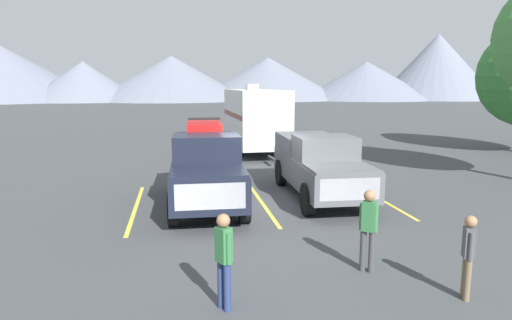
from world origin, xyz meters
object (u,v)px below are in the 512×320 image
object	(u,v)px
person_b	(368,225)
person_c	(468,252)
person_a	(224,255)
camper_trailer_a	(255,117)
pickup_truck_a	(206,165)
pickup_truck_b	(318,163)

from	to	relation	value
person_b	person_c	bearing A→B (deg)	-48.58
person_a	person_c	distance (m)	4.25
camper_trailer_a	person_c	bearing A→B (deg)	-87.29
pickup_truck_a	pickup_truck_b	size ratio (longest dim) A/B	0.98
person_c	camper_trailer_a	bearing A→B (deg)	92.71
person_b	pickup_truck_a	bearing A→B (deg)	116.43
pickup_truck_b	person_b	xyz separation A→B (m)	(-0.91, -6.09, -0.16)
person_a	pickup_truck_a	bearing A→B (deg)	88.88
person_b	person_c	size ratio (longest dim) A/B	1.11
pickup_truck_a	person_b	bearing A→B (deg)	-63.57
pickup_truck_b	person_a	size ratio (longest dim) A/B	3.51
pickup_truck_a	pickup_truck_b	distance (m)	3.79
pickup_truck_a	person_a	bearing A→B (deg)	-91.12
camper_trailer_a	person_a	distance (m)	17.09
camper_trailer_a	person_c	xyz separation A→B (m)	(0.81, -17.07, -1.09)
pickup_truck_b	person_c	xyz separation A→B (m)	(0.33, -7.49, -0.25)
pickup_truck_a	camper_trailer_a	size ratio (longest dim) A/B	0.77
pickup_truck_a	pickup_truck_b	xyz separation A→B (m)	(3.77, 0.33, -0.11)
pickup_truck_b	person_c	world-z (taller)	pickup_truck_b
pickup_truck_a	camper_trailer_a	distance (m)	10.47
pickup_truck_a	person_c	world-z (taller)	pickup_truck_a
pickup_truck_b	person_b	distance (m)	6.16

